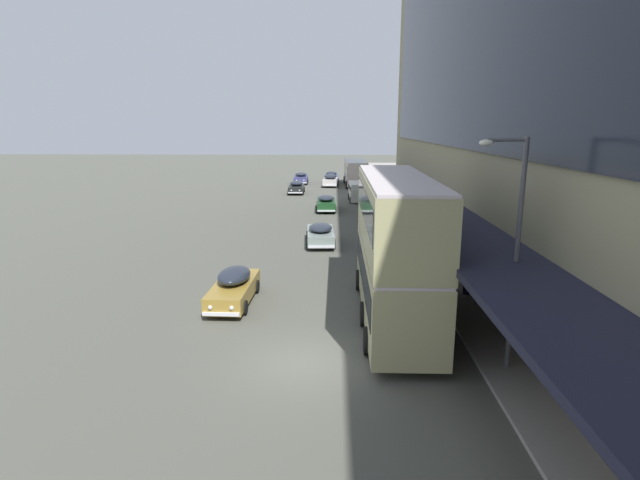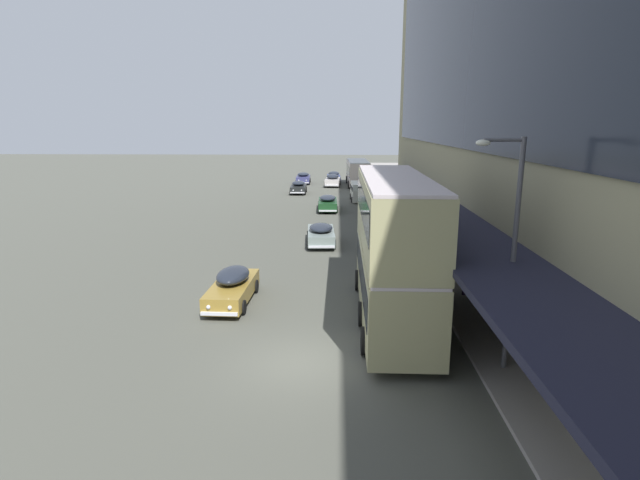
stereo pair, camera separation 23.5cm
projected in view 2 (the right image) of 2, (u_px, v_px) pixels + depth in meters
ground at (297, 363)px, 17.12m from camera, size 240.00×240.00×0.00m
sidewalk_kerb at (624, 366)px, 16.73m from camera, size 10.00×180.00×0.15m
transit_bus_kerbside_front at (358, 171)px, 65.97m from camera, size 3.02×9.36×3.35m
transit_bus_kerbside_rear at (393, 244)px, 20.34m from camera, size 2.85×11.01×6.00m
sedan_lead_near at (233, 286)px, 22.83m from camera, size 1.88×4.88×1.57m
sedan_trailing_mid at (328, 203)px, 47.26m from camera, size 1.93×4.94×1.49m
sedan_oncoming_rear at (333, 180)px, 65.65m from camera, size 2.14×4.35×1.62m
sedan_lead_mid at (303, 178)px, 68.81m from camera, size 2.01×4.46×1.52m
sedan_far_back at (298, 187)px, 58.99m from camera, size 1.92×4.28×1.46m
sedan_second_near at (321, 234)px, 33.90m from camera, size 2.09×4.72×1.46m
sedan_oncoming_front at (334, 177)px, 70.53m from camera, size 2.05×4.38×1.54m
vw_van at (360, 191)px, 53.13m from camera, size 2.02×4.61×1.96m
pedestrian_at_kerb at (467, 274)px, 23.29m from camera, size 0.62×0.33×1.86m
street_lamp at (510, 240)px, 15.57m from camera, size 1.50×0.28×7.49m
fire_hydrant at (425, 251)px, 30.23m from camera, size 0.20×0.40×0.70m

